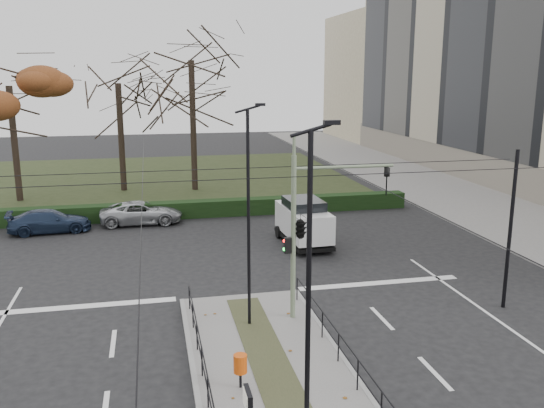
{
  "coord_description": "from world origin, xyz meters",
  "views": [
    {
      "loc": [
        -3.25,
        -16.09,
        8.64
      ],
      "look_at": [
        1.79,
        7.38,
        3.19
      ],
      "focal_mm": 38.0,
      "sensor_mm": 36.0,
      "label": 1
    }
  ],
  "objects_px": {
    "bare_tree_center": "(191,70)",
    "parked_car_fourth": "(141,213)",
    "white_van": "(303,221)",
    "rust_tree": "(9,86)",
    "traffic_light": "(303,225)",
    "litter_bin": "(240,364)",
    "parked_car_third": "(50,221)",
    "streetlamp_median_far": "(249,216)",
    "bare_tree_near": "(118,91)",
    "streetlamp_median_near": "(309,303)"
  },
  "relations": [
    {
      "from": "white_van",
      "to": "litter_bin",
      "type": "bearing_deg",
      "value": -112.07
    },
    {
      "from": "traffic_light",
      "to": "rust_tree",
      "type": "height_order",
      "value": "rust_tree"
    },
    {
      "from": "streetlamp_median_far",
      "to": "parked_car_third",
      "type": "distance_m",
      "value": 17.26
    },
    {
      "from": "parked_car_third",
      "to": "parked_car_fourth",
      "type": "bearing_deg",
      "value": -85.39
    },
    {
      "from": "traffic_light",
      "to": "parked_car_third",
      "type": "distance_m",
      "value": 18.04
    },
    {
      "from": "parked_car_fourth",
      "to": "white_van",
      "type": "height_order",
      "value": "white_van"
    },
    {
      "from": "parked_car_third",
      "to": "streetlamp_median_far",
      "type": "bearing_deg",
      "value": -154.42
    },
    {
      "from": "litter_bin",
      "to": "parked_car_third",
      "type": "distance_m",
      "value": 20.1
    },
    {
      "from": "litter_bin",
      "to": "bare_tree_near",
      "type": "bearing_deg",
      "value": 98.04
    },
    {
      "from": "streetlamp_median_near",
      "to": "parked_car_third",
      "type": "bearing_deg",
      "value": 111.42
    },
    {
      "from": "traffic_light",
      "to": "litter_bin",
      "type": "height_order",
      "value": "traffic_light"
    },
    {
      "from": "white_van",
      "to": "bare_tree_center",
      "type": "relative_size",
      "value": 0.36
    },
    {
      "from": "parked_car_third",
      "to": "bare_tree_near",
      "type": "height_order",
      "value": "bare_tree_near"
    },
    {
      "from": "white_van",
      "to": "rust_tree",
      "type": "relative_size",
      "value": 0.45
    },
    {
      "from": "bare_tree_center",
      "to": "parked_car_fourth",
      "type": "bearing_deg",
      "value": -112.88
    },
    {
      "from": "streetlamp_median_near",
      "to": "white_van",
      "type": "xyz_separation_m",
      "value": [
        4.51,
        16.96,
        -2.77
      ]
    },
    {
      "from": "streetlamp_median_far",
      "to": "white_van",
      "type": "bearing_deg",
      "value": 64.52
    },
    {
      "from": "litter_bin",
      "to": "white_van",
      "type": "bearing_deg",
      "value": 67.93
    },
    {
      "from": "litter_bin",
      "to": "rust_tree",
      "type": "xyz_separation_m",
      "value": [
        -11.06,
        27.26,
        7.01
      ]
    },
    {
      "from": "bare_tree_near",
      "to": "litter_bin",
      "type": "bearing_deg",
      "value": -81.96
    },
    {
      "from": "parked_car_third",
      "to": "parked_car_fourth",
      "type": "xyz_separation_m",
      "value": [
        4.99,
        0.89,
        0.02
      ]
    },
    {
      "from": "white_van",
      "to": "bare_tree_near",
      "type": "xyz_separation_m",
      "value": [
        -9.58,
        16.11,
        6.14
      ]
    },
    {
      "from": "traffic_light",
      "to": "bare_tree_center",
      "type": "relative_size",
      "value": 0.46
    },
    {
      "from": "streetlamp_median_near",
      "to": "white_van",
      "type": "bearing_deg",
      "value": 75.1
    },
    {
      "from": "bare_tree_center",
      "to": "streetlamp_median_near",
      "type": "bearing_deg",
      "value": -90.31
    },
    {
      "from": "parked_car_third",
      "to": "streetlamp_median_near",
      "type": "bearing_deg",
      "value": -164.13
    },
    {
      "from": "streetlamp_median_far",
      "to": "rust_tree",
      "type": "relative_size",
      "value": 0.74
    },
    {
      "from": "traffic_light",
      "to": "streetlamp_median_near",
      "type": "height_order",
      "value": "streetlamp_median_near"
    },
    {
      "from": "rust_tree",
      "to": "bare_tree_near",
      "type": "height_order",
      "value": "bare_tree_near"
    },
    {
      "from": "litter_bin",
      "to": "streetlamp_median_near",
      "type": "bearing_deg",
      "value": -75.96
    },
    {
      "from": "litter_bin",
      "to": "parked_car_third",
      "type": "bearing_deg",
      "value": 112.78
    },
    {
      "from": "bare_tree_near",
      "to": "parked_car_third",
      "type": "bearing_deg",
      "value": -108.31
    },
    {
      "from": "streetlamp_median_near",
      "to": "bare_tree_center",
      "type": "distance_m",
      "value": 32.57
    },
    {
      "from": "streetlamp_median_near",
      "to": "rust_tree",
      "type": "distance_m",
      "value": 33.32
    },
    {
      "from": "white_van",
      "to": "bare_tree_near",
      "type": "bearing_deg",
      "value": 120.73
    },
    {
      "from": "traffic_light",
      "to": "white_van",
      "type": "bearing_deg",
      "value": 74.55
    },
    {
      "from": "parked_car_fourth",
      "to": "bare_tree_center",
      "type": "xyz_separation_m",
      "value": [
        3.87,
        9.17,
        8.24
      ]
    },
    {
      "from": "white_van",
      "to": "streetlamp_median_near",
      "type": "bearing_deg",
      "value": -104.9
    },
    {
      "from": "traffic_light",
      "to": "parked_car_fourth",
      "type": "bearing_deg",
      "value": 110.64
    },
    {
      "from": "traffic_light",
      "to": "bare_tree_center",
      "type": "bearing_deg",
      "value": 94.31
    },
    {
      "from": "white_van",
      "to": "traffic_light",
      "type": "bearing_deg",
      "value": -105.45
    },
    {
      "from": "parked_car_fourth",
      "to": "bare_tree_center",
      "type": "relative_size",
      "value": 0.37
    },
    {
      "from": "streetlamp_median_far",
      "to": "litter_bin",
      "type": "bearing_deg",
      "value": -103.55
    },
    {
      "from": "litter_bin",
      "to": "white_van",
      "type": "distance_m",
      "value": 14.41
    },
    {
      "from": "litter_bin",
      "to": "parked_car_fourth",
      "type": "relative_size",
      "value": 0.21
    },
    {
      "from": "streetlamp_median_near",
      "to": "litter_bin",
      "type": "bearing_deg",
      "value": 104.04
    },
    {
      "from": "traffic_light",
      "to": "litter_bin",
      "type": "bearing_deg",
      "value": -124.15
    },
    {
      "from": "traffic_light",
      "to": "rust_tree",
      "type": "relative_size",
      "value": 0.57
    },
    {
      "from": "litter_bin",
      "to": "streetlamp_median_far",
      "type": "xyz_separation_m",
      "value": [
        0.97,
        4.04,
        3.16
      ]
    },
    {
      "from": "traffic_light",
      "to": "litter_bin",
      "type": "distance_m",
      "value": 5.84
    }
  ]
}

